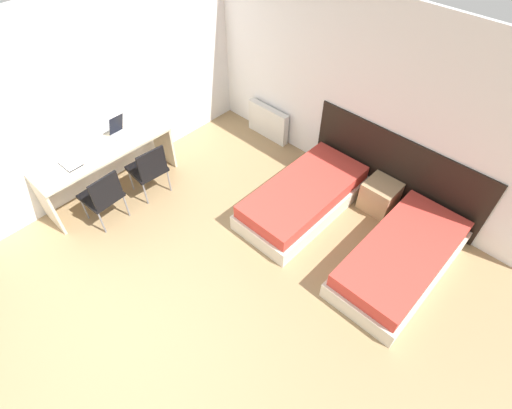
# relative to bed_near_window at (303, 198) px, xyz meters

# --- Properties ---
(ground_plane) EXTENTS (20.00, 20.00, 0.00)m
(ground_plane) POSITION_rel_bed_near_window_xyz_m (-0.18, -3.02, -0.21)
(ground_plane) COLOR #9E7F56
(wall_back) EXTENTS (5.81, 0.05, 2.70)m
(wall_back) POSITION_rel_bed_near_window_xyz_m (-0.18, 1.06, 1.14)
(wall_back) COLOR white
(wall_back) RESTS_ON ground_plane
(wall_left) EXTENTS (0.05, 5.05, 2.70)m
(wall_left) POSITION_rel_bed_near_window_xyz_m (-2.61, -0.99, 1.14)
(wall_left) COLOR white
(wall_left) RESTS_ON ground_plane
(headboard_panel) EXTENTS (2.59, 0.03, 1.09)m
(headboard_panel) POSITION_rel_bed_near_window_xyz_m (0.77, 1.02, 0.33)
(headboard_panel) COLOR black
(headboard_panel) RESTS_ON ground_plane
(bed_near_window) EXTENTS (0.96, 1.97, 0.44)m
(bed_near_window) POSITION_rel_bed_near_window_xyz_m (0.00, 0.00, 0.00)
(bed_near_window) COLOR beige
(bed_near_window) RESTS_ON ground_plane
(bed_near_door) EXTENTS (0.96, 1.97, 0.44)m
(bed_near_door) POSITION_rel_bed_near_window_xyz_m (1.54, 0.00, 0.00)
(bed_near_door) COLOR beige
(bed_near_door) RESTS_ON ground_plane
(nightstand) EXTENTS (0.45, 0.43, 0.44)m
(nightstand) POSITION_rel_bed_near_window_xyz_m (0.77, 0.77, 0.01)
(nightstand) COLOR tan
(nightstand) RESTS_ON ground_plane
(radiator) EXTENTS (0.81, 0.12, 0.56)m
(radiator) POSITION_rel_bed_near_window_xyz_m (-1.53, 0.94, 0.07)
(radiator) COLOR silver
(radiator) RESTS_ON ground_plane
(desk) EXTENTS (0.58, 1.95, 0.77)m
(desk) POSITION_rel_bed_near_window_xyz_m (-2.29, -1.65, 0.38)
(desk) COLOR beige
(desk) RESTS_ON ground_plane
(chair_near_laptop) EXTENTS (0.50, 0.50, 0.87)m
(chair_near_laptop) POSITION_rel_bed_near_window_xyz_m (-1.82, -1.28, 0.27)
(chair_near_laptop) COLOR black
(chair_near_laptop) RESTS_ON ground_plane
(chair_near_notebook) EXTENTS (0.49, 0.49, 0.87)m
(chair_near_notebook) POSITION_rel_bed_near_window_xyz_m (-1.82, -2.02, 0.27)
(chair_near_notebook) COLOR black
(chair_near_notebook) RESTS_ON ground_plane
(laptop) EXTENTS (0.36, 0.23, 0.34)m
(laptop) POSITION_rel_bed_near_window_xyz_m (-2.34, -1.29, 0.63)
(laptop) COLOR silver
(laptop) RESTS_ON desk
(open_notebook) EXTENTS (0.31, 0.22, 0.02)m
(open_notebook) POSITION_rel_bed_near_window_xyz_m (-2.33, -2.10, 0.57)
(open_notebook) COLOR black
(open_notebook) RESTS_ON desk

